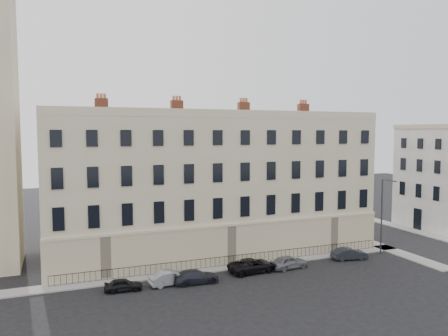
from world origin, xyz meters
The scene contains 14 objects.
ground centered at (0.00, 0.00, 0.00)m, with size 160.00×160.00×0.00m, color black.
terrace centered at (-5.97, 11.97, 7.50)m, with size 36.22×12.22×17.00m.
adjacent_building centered at (29.00, 11.00, 7.00)m, with size 10.00×10.00×14.00m, color beige.
pavement_terrace centered at (-10.00, 5.00, 0.06)m, with size 48.00×2.00×0.12m, color gray.
pavement_east_return centered at (13.00, 8.00, 0.06)m, with size 2.00×24.00×0.12m, color gray.
pavement_adjacent centered at (23.00, 10.00, 0.06)m, with size 2.00×20.00×0.12m, color gray.
railings centered at (-6.00, 5.40, 0.55)m, with size 35.00×0.04×0.96m.
car_a centered at (-17.52, 2.23, 0.54)m, with size 1.28×3.19×1.09m, color black.
car_b centered at (-13.36, 2.29, 0.64)m, with size 1.35×3.88×1.28m, color gray.
car_c centered at (-11.17, 1.83, 0.61)m, with size 1.71×4.21×1.22m, color #20212A.
car_d centered at (-5.11, 2.75, 0.67)m, with size 2.22×4.81×1.34m, color black.
car_e centered at (-1.28, 2.48, 0.66)m, with size 1.57×3.90×1.33m, color slate.
car_f centered at (6.29, 2.83, 0.63)m, with size 1.33×3.82×1.26m, color #1F2329.
streetlamp centered at (11.09, 3.40, 4.66)m, with size 0.62×1.78×8.41m.
Camera 1 is at (-22.76, -34.66, 13.53)m, focal length 35.00 mm.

